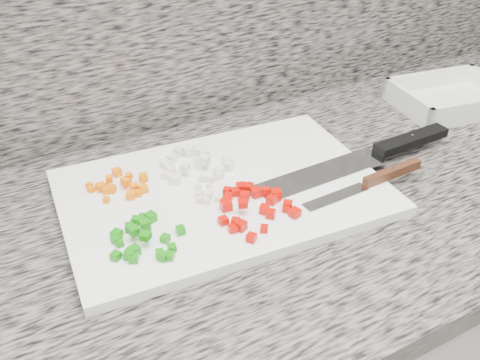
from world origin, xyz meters
The scene contains 10 objects.
countertop centered at (0.00, 1.44, 0.88)m, with size 3.96×0.64×0.04m, color slate.
cutting_board centered at (-0.06, 1.48, 0.91)m, with size 0.50×0.33×0.02m, color white.
carrot_pile centered at (-0.20, 1.56, 0.92)m, with size 0.10×0.09×0.02m.
onion_pile centered at (-0.08, 1.56, 0.93)m, with size 0.12×0.11×0.03m.
green_pepper_pile centered at (-0.22, 1.42, 0.92)m, with size 0.11×0.11×0.02m.
red_pepper_pile centered at (-0.05, 1.41, 0.92)m, with size 0.12×0.13×0.02m.
garlic_pile centered at (-0.09, 1.48, 0.92)m, with size 0.05×0.06×0.01m.
chef_knife centered at (0.23, 1.44, 0.92)m, with size 0.40×0.06×0.02m.
paring_knife centered at (0.16, 1.37, 0.92)m, with size 0.23×0.03×0.02m.
tray centered at (0.50, 1.54, 0.92)m, with size 0.25×0.20×0.05m.
Camera 1 is at (-0.38, 0.86, 1.40)m, focal length 40.00 mm.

